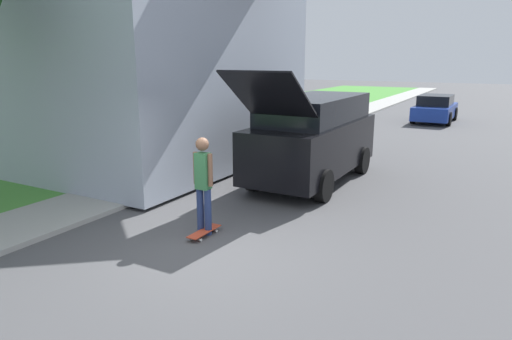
{
  "coord_description": "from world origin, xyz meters",
  "views": [
    {
      "loc": [
        4.36,
        -5.85,
        3.18
      ],
      "look_at": [
        -0.16,
        2.24,
        0.9
      ],
      "focal_mm": 32.0,
      "sensor_mm": 36.0,
      "label": 1
    }
  ],
  "objects_px": {
    "skateboard": "(204,232)",
    "suv_parked": "(313,137)",
    "car_down_street": "(435,109)",
    "skateboarder": "(203,181)"
  },
  "relations": [
    {
      "from": "suv_parked",
      "to": "car_down_street",
      "type": "bearing_deg",
      "value": 85.78
    },
    {
      "from": "suv_parked",
      "to": "skateboarder",
      "type": "distance_m",
      "value": 4.44
    },
    {
      "from": "skateboard",
      "to": "suv_parked",
      "type": "bearing_deg",
      "value": 86.68
    },
    {
      "from": "suv_parked",
      "to": "skateboard",
      "type": "bearing_deg",
      "value": -93.32
    },
    {
      "from": "skateboarder",
      "to": "suv_parked",
      "type": "bearing_deg",
      "value": 85.81
    },
    {
      "from": "suv_parked",
      "to": "car_down_street",
      "type": "xyz_separation_m",
      "value": [
        1.02,
        13.84,
        -0.53
      ]
    },
    {
      "from": "suv_parked",
      "to": "skateboard",
      "type": "distance_m",
      "value": 4.67
    },
    {
      "from": "skateboarder",
      "to": "skateboard",
      "type": "relative_size",
      "value": 2.23
    },
    {
      "from": "skateboarder",
      "to": "skateboard",
      "type": "xyz_separation_m",
      "value": [
        0.06,
        -0.1,
        -0.94
      ]
    },
    {
      "from": "car_down_street",
      "to": "skateboard",
      "type": "relative_size",
      "value": 5.0
    }
  ]
}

